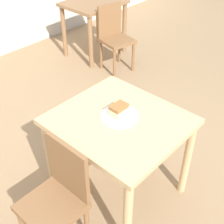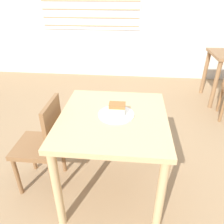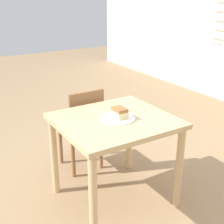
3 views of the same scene
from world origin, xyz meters
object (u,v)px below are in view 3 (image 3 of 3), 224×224
chair_near_window (82,127)px  dining_table_near (114,132)px  plate (118,118)px  cake_slice (120,113)px

chair_near_window → dining_table_near: bearing=90.1°
chair_near_window → plate: bearing=91.7°
dining_table_near → chair_near_window: (-0.58, -0.00, -0.17)m
chair_near_window → plate: (0.61, 0.02, 0.30)m
dining_table_near → cake_slice: cake_slice is taller
chair_near_window → plate: chair_near_window is taller
plate → cake_slice: 0.05m
plate → cake_slice: size_ratio=2.23×
cake_slice → plate: bearing=-114.8°
dining_table_near → chair_near_window: chair_near_window is taller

